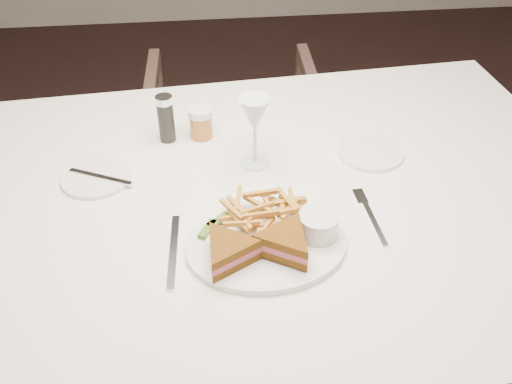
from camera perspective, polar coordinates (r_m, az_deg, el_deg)
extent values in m
plane|color=black|center=(2.05, -3.24, -10.23)|extent=(5.00, 5.00, 0.00)
cube|color=white|center=(1.52, -0.21, -11.33)|extent=(1.67, 1.18, 0.75)
imported|color=#4C352E|center=(2.20, -2.23, 5.22)|extent=(0.65, 0.61, 0.65)
ellipsoid|color=white|center=(1.13, 1.05, -5.36)|extent=(0.34, 0.27, 0.01)
cube|color=silver|center=(1.14, -8.26, -5.85)|extent=(0.03, 0.21, 0.00)
cylinder|color=white|center=(1.35, -15.66, 1.45)|extent=(0.16, 0.16, 0.01)
cylinder|color=white|center=(1.41, 11.35, 3.93)|extent=(0.16, 0.16, 0.01)
cylinder|color=black|center=(1.42, -8.99, 7.26)|extent=(0.04, 0.04, 0.12)
cylinder|color=#B0622A|center=(1.44, -5.53, 6.89)|extent=(0.06, 0.06, 0.08)
cube|color=#446924|center=(1.17, -3.77, -2.91)|extent=(0.05, 0.05, 0.01)
cube|color=#446924|center=(1.15, -4.87, -3.71)|extent=(0.04, 0.06, 0.01)
cylinder|color=white|center=(1.13, 6.23, -3.30)|extent=(0.08, 0.08, 0.05)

